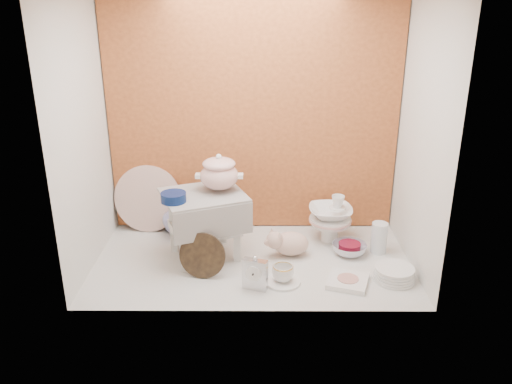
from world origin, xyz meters
TOP-DOWN VIEW (x-y plane):
  - ground at (0.00, 0.00)m, footprint 1.80×1.80m
  - niche_shell at (0.00, 0.18)m, footprint 1.86×1.03m
  - step_stool at (-0.28, 0.07)m, footprint 0.56×0.52m
  - soup_tureen at (-0.19, 0.13)m, footprint 0.33×0.33m
  - cobalt_bowl at (-0.43, -0.04)m, footprint 0.15×0.15m
  - floral_platter at (-0.67, 0.43)m, footprint 0.44×0.14m
  - blue_white_vase at (-0.46, 0.37)m, footprint 0.32×0.32m
  - lacquer_tray at (-0.27, -0.17)m, footprint 0.26×0.10m
  - mantel_clock at (0.02, -0.30)m, footprint 0.14×0.08m
  - plush_pig at (0.22, 0.07)m, footprint 0.28×0.21m
  - teacup_saucer at (0.16, -0.24)m, footprint 0.22×0.22m
  - gold_rim_teacup at (0.16, -0.24)m, footprint 0.12×0.12m
  - lattice_dish at (0.51, -0.24)m, footprint 0.26×0.26m
  - dinner_plate_stack at (0.76, -0.20)m, footprint 0.26×0.26m
  - crystal_bowl at (0.57, 0.09)m, footprint 0.23×0.23m
  - clear_glass_vase at (0.75, 0.12)m, footprint 0.11×0.11m
  - porcelain_tower at (0.47, 0.27)m, footprint 0.33×0.33m

SIDE VIEW (x-z plane):
  - ground at x=0.00m, z-range 0.00..0.00m
  - teacup_saucer at x=0.16m, z-range 0.00..0.01m
  - lattice_dish at x=0.51m, z-range 0.00..0.03m
  - crystal_bowl at x=0.57m, z-range 0.00..0.06m
  - dinner_plate_stack at x=0.76m, z-range 0.00..0.07m
  - gold_rim_teacup at x=0.16m, z-range 0.01..0.10m
  - plush_pig at x=0.22m, z-range 0.00..0.16m
  - clear_glass_vase at x=0.75m, z-range 0.00..0.19m
  - mantel_clock at x=0.02m, z-range 0.00..0.19m
  - blue_white_vase at x=-0.46m, z-range 0.00..0.25m
  - lacquer_tray at x=-0.27m, z-range 0.00..0.25m
  - porcelain_tower at x=0.47m, z-range 0.00..0.30m
  - step_stool at x=-0.28m, z-range 0.00..0.39m
  - floral_platter at x=-0.67m, z-range 0.00..0.42m
  - cobalt_bowl at x=-0.43m, z-range 0.39..0.44m
  - soup_tureen at x=-0.19m, z-range 0.39..0.61m
  - niche_shell at x=0.00m, z-range 0.17..1.70m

